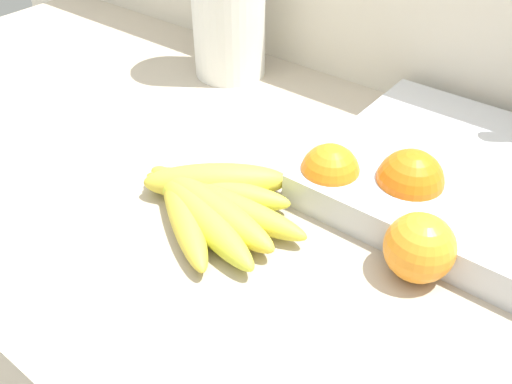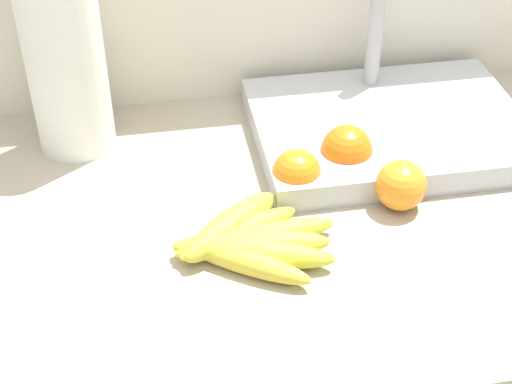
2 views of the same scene
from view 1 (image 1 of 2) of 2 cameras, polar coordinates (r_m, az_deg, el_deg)
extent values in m
cube|color=silver|center=(1.04, 11.85, -0.78)|extent=(1.91, 0.06, 1.30)
ellipsoid|color=gold|center=(0.60, -7.65, -2.36)|extent=(0.17, 0.13, 0.03)
ellipsoid|color=#C7CF38|center=(0.59, -6.04, -2.24)|extent=(0.21, 0.10, 0.04)
ellipsoid|color=gold|center=(0.60, -5.11, -1.51)|extent=(0.20, 0.06, 0.04)
ellipsoid|color=gold|center=(0.61, -3.94, -1.16)|extent=(0.22, 0.06, 0.03)
ellipsoid|color=gold|center=(0.62, -4.22, 0.00)|extent=(0.17, 0.10, 0.03)
ellipsoid|color=gold|center=(0.63, -4.21, 1.11)|extent=(0.16, 0.14, 0.04)
sphere|color=orange|center=(0.55, 16.83, -5.63)|extent=(0.07, 0.07, 0.07)
sphere|color=orange|center=(0.62, 15.85, 1.01)|extent=(0.08, 0.08, 0.08)
sphere|color=orange|center=(0.63, 7.77, 2.00)|extent=(0.07, 0.07, 0.07)
cube|color=#B7BABF|center=(0.68, 24.76, -0.10)|extent=(0.41, 0.30, 0.04)
camera|label=2|loc=(0.65, -108.79, 17.42)|focal=54.63mm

